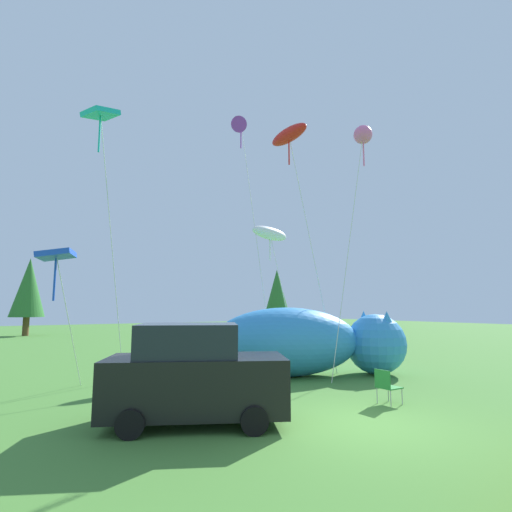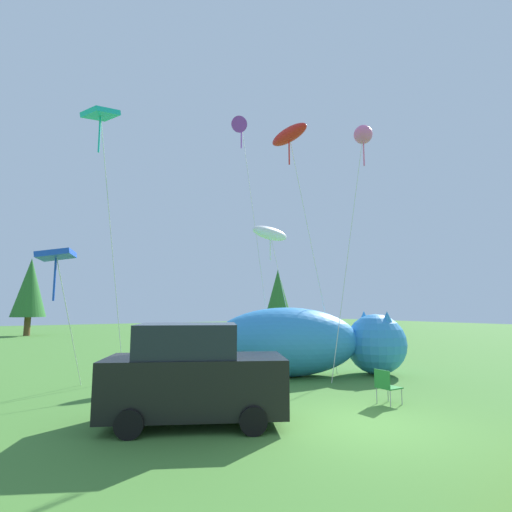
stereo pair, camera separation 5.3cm
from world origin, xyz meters
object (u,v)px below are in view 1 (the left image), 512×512
folding_chair (386,384)px  kite_blue_box (56,257)px  parked_car (194,375)px  kite_purple_delta (241,125)px  kite_red_lizard (289,136)px  kite_teal_diamond (101,120)px  kite_white_ghost (270,234)px  inflatable_cat (307,344)px  kite_pink_octopus (363,136)px

folding_chair → kite_blue_box: (-7.56, 5.14, 3.45)m
parked_car → kite_blue_box: kite_blue_box is taller
kite_purple_delta → kite_red_lizard: 4.31m
parked_car → kite_purple_delta: kite_purple_delta is taller
kite_teal_diamond → kite_white_ghost: 8.96m
inflatable_cat → parked_car: bearing=-125.9°
kite_pink_octopus → kite_blue_box: size_ratio=2.33×
parked_car → folding_chair: bearing=14.7°
kite_purple_delta → kite_teal_diamond: bearing=-154.5°
kite_pink_octopus → kite_purple_delta: (-2.04, 6.10, 2.42)m
parked_car → kite_red_lizard: kite_red_lizard is taller
folding_chair → inflatable_cat: 4.74m
folding_chair → inflatable_cat: bearing=76.9°
folding_chair → kite_white_ghost: bearing=77.8°
folding_chair → kite_purple_delta: bearing=85.0°
kite_red_lizard → inflatable_cat: bearing=-81.7°
kite_white_ghost → kite_pink_octopus: bearing=-77.1°
kite_purple_delta → kite_red_lizard: kite_purple_delta is taller
kite_blue_box → kite_white_ghost: 10.00m
inflatable_cat → kite_pink_octopus: (1.82, -1.48, 8.16)m
kite_teal_diamond → kite_purple_delta: kite_purple_delta is taller
kite_blue_box → kite_white_ghost: bearing=16.9°
folding_chair → kite_red_lizard: bearing=80.1°
parked_car → inflatable_cat: 7.06m
kite_blue_box → kite_white_ghost: size_ratio=0.65×
folding_chair → kite_purple_delta: size_ratio=0.07×
folding_chair → kite_blue_box: 9.78m
kite_purple_delta → kite_blue_box: bearing=-154.4°
kite_teal_diamond → kite_red_lizard: bearing=-2.3°
kite_red_lizard → kite_purple_delta: bearing=91.5°
kite_pink_octopus → kite_red_lizard: size_ratio=0.96×
kite_teal_diamond → kite_purple_delta: 8.73m
kite_red_lizard → kite_white_ghost: bearing=72.7°
parked_car → kite_pink_octopus: kite_pink_octopus is taller
inflatable_cat → kite_white_ghost: size_ratio=1.15×
kite_pink_octopus → kite_purple_delta: bearing=108.5°
kite_purple_delta → kite_white_ghost: bearing=-52.4°
inflatable_cat → kite_pink_octopus: bearing=-14.3°
kite_teal_diamond → kite_purple_delta: (7.35, 3.51, 3.14)m
parked_car → kite_teal_diamond: kite_teal_diamond is taller
folding_chair → kite_teal_diamond: bearing=139.1°
folding_chair → kite_teal_diamond: (-6.47, 5.68, 8.09)m
inflatable_cat → kite_blue_box: bearing=-159.1°
kite_purple_delta → folding_chair: bearing=-95.4°
folding_chair → kite_blue_box: bearing=146.2°
kite_pink_octopus → inflatable_cat: bearing=141.0°
kite_pink_octopus → kite_purple_delta: size_ratio=0.79×
kite_pink_octopus → kite_red_lizard: 3.03m
kite_red_lizard → kite_blue_box: bearing=-178.4°
parked_car → kite_pink_octopus: size_ratio=0.44×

